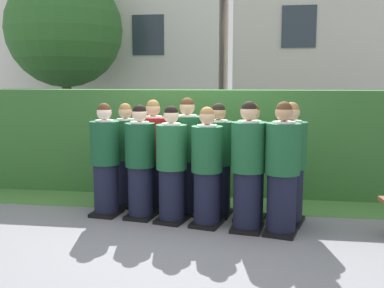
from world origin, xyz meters
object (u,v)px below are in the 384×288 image
Objects in this scene: student_front_row_1 at (140,165)px; student_front_row_2 at (172,167)px; student_rear_row_2 at (187,158)px; student_rear_row_3 at (218,163)px; student_front_row_4 at (248,170)px; student_rear_row_0 at (126,158)px; student_rear_row_4 at (251,165)px; student_rear_row_5 at (290,166)px; student_front_row_3 at (207,170)px; student_in_red_blazer at (154,158)px; student_front_row_0 at (106,162)px; student_front_row_5 at (282,172)px.

student_front_row_1 is 1.00× the size of student_front_row_2.
student_rear_row_2 is 0.47m from student_rear_row_3.
student_front_row_4 reaches higher than student_rear_row_0.
student_front_row_1 is at bearing 165.94° from student_front_row_2.
student_rear_row_4 is 0.52m from student_rear_row_5.
student_front_row_3 is 1.10m from student_in_red_blazer.
student_rear_row_3 reaches higher than student_rear_row_0.
student_in_red_blazer reaches higher than student_front_row_1.
student_rear_row_2 reaches higher than student_rear_row_4.
student_front_row_0 is 0.97× the size of student_front_row_4.
student_rear_row_3 is (-0.43, 0.59, -0.03)m from student_front_row_4.
student_rear_row_5 reaches higher than student_rear_row_0.
student_front_row_3 is at bearing -102.19° from student_rear_row_3.
student_rear_row_2 is at bearing 121.39° from student_front_row_3.
student_front_row_2 is at bearing 169.01° from student_front_row_5.
student_front_row_3 is at bearing -30.25° from student_rear_row_0.
student_front_row_0 is 0.99× the size of student_rear_row_4.
student_front_row_2 is 0.97× the size of student_rear_row_5.
student_rear_row_5 is (1.96, -0.39, -0.00)m from student_in_red_blazer.
student_rear_row_3 is (1.58, 0.21, -0.00)m from student_front_row_0.
student_rear_row_4 is (0.92, -0.24, -0.03)m from student_rear_row_2.
student_front_row_2 is at bearing 168.98° from student_front_row_4.
student_front_row_5 is (1.45, -0.28, 0.04)m from student_front_row_2.
student_in_red_blazer is at bearing 154.97° from student_front_row_5.
student_rear_row_4 is 0.99× the size of student_rear_row_5.
student_front_row_3 is 1.12m from student_rear_row_5.
student_rear_row_3 is at bearing 142.12° from student_front_row_5.
student_rear_row_5 is at bearing 14.33° from student_front_row_3.
student_in_red_blazer reaches higher than student_rear_row_0.
student_front_row_0 reaches higher than student_front_row_3.
student_rear_row_0 is 1.95m from student_rear_row_4.
student_front_row_3 is 1.00× the size of student_rear_row_0.
student_front_row_0 is 0.96× the size of student_rear_row_2.
student_front_row_1 is at bearing -148.96° from student_rear_row_2.
student_rear_row_3 is at bearing -10.94° from student_in_red_blazer.
student_rear_row_5 is at bearing -11.68° from student_rear_row_2.
student_front_row_4 is 1.05× the size of student_rear_row_0.
student_front_row_5 reaches higher than student_rear_row_0.
student_front_row_1 is 0.47m from student_in_red_blazer.
student_rear_row_0 is at bearing 149.75° from student_front_row_3.
student_front_row_4 reaches higher than student_front_row_0.
student_front_row_3 is (1.48, -0.28, -0.01)m from student_front_row_0.
student_rear_row_2 is at bearing -11.45° from student_rear_row_0.
student_front_row_3 reaches higher than student_rear_row_0.
student_in_red_blazer reaches higher than student_rear_row_4.
student_rear_row_5 is (2.41, -0.49, 0.03)m from student_rear_row_0.
student_rear_row_4 reaches higher than student_front_row_0.
student_front_row_4 is at bearing -10.67° from student_front_row_0.
student_rear_row_3 is (1.06, 0.27, 0.01)m from student_front_row_1.
student_front_row_4 is 1.04× the size of student_rear_row_3.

